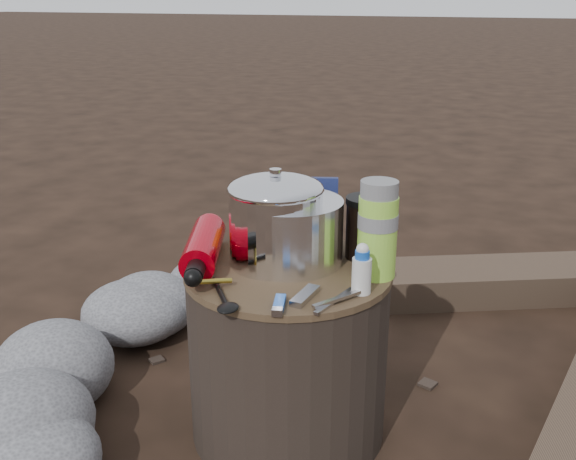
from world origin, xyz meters
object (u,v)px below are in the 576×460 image
at_px(camping_pot, 276,220).
at_px(thermos, 377,230).
at_px(travel_mug, 366,228).
at_px(stump, 288,352).
at_px(fuel_bottle, 204,247).

height_order(camping_pot, thermos, thermos).
bearing_deg(thermos, travel_mug, 117.47).
height_order(stump, fuel_bottle, fuel_bottle).
relative_size(stump, thermos, 2.18).
relative_size(thermos, travel_mug, 1.48).
bearing_deg(fuel_bottle, stump, -10.83).
relative_size(camping_pot, fuel_bottle, 0.65).
relative_size(fuel_bottle, thermos, 1.52).
relative_size(stump, travel_mug, 3.24).
xyz_separation_m(fuel_bottle, thermos, (0.36, 0.07, 0.06)).
bearing_deg(camping_pot, stump, -29.08).
xyz_separation_m(camping_pot, thermos, (0.21, 0.02, 0.00)).
bearing_deg(thermos, camping_pot, -175.67).
bearing_deg(travel_mug, camping_pot, -146.91).
bearing_deg(stump, camping_pot, 150.92).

